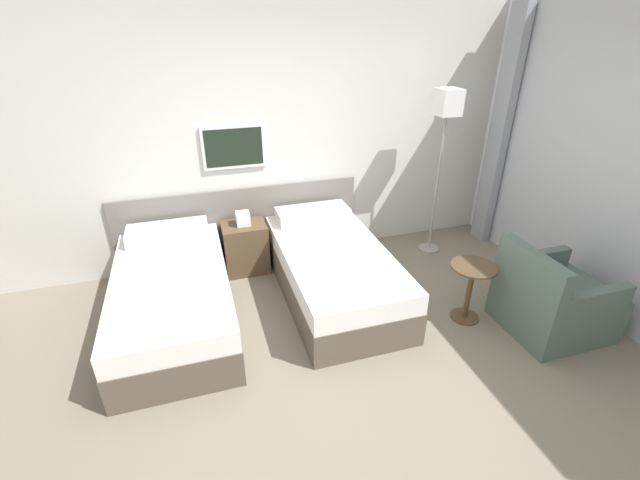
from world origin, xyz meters
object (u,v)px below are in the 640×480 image
bed_near_door (173,297)px  floor_lamp (446,118)px  nightstand (246,247)px  side_table (471,283)px  bed_near_window (333,270)px  armchair (552,303)px

bed_near_door → floor_lamp: 3.23m
nightstand → side_table: bearing=-39.1°
bed_near_window → armchair: 1.98m
side_table → floor_lamp: bearing=74.2°
floor_lamp → armchair: 2.08m
side_table → nightstand: bearing=140.9°
nightstand → armchair: size_ratio=0.83×
side_table → armchair: (0.61, -0.34, -0.11)m
floor_lamp → bed_near_door: bearing=-169.7°
bed_near_door → side_table: bed_near_door is taller
armchair → side_table: bearing=61.2°
bed_near_window → bed_near_door: bearing=180.0°
bed_near_window → side_table: bed_near_window is taller
bed_near_door → armchair: (3.17, -1.09, 0.00)m
nightstand → bed_near_window: bearing=-43.4°
nightstand → floor_lamp: (2.16, -0.18, 1.27)m
bed_near_window → side_table: 1.29m
floor_lamp → side_table: 1.77m
floor_lamp → side_table: floor_lamp is taller
floor_lamp → side_table: size_ratio=3.32×
floor_lamp → armchair: (0.25, -1.62, -1.29)m
nightstand → floor_lamp: size_ratio=0.37×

